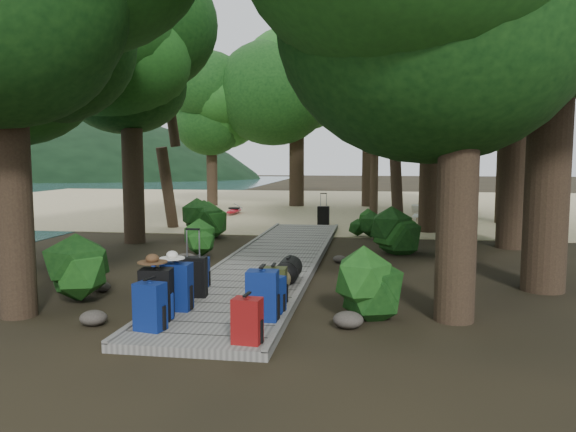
% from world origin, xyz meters
% --- Properties ---
extents(ground, '(120.00, 120.00, 0.00)m').
position_xyz_m(ground, '(0.00, 0.00, 0.00)').
color(ground, black).
rests_on(ground, ground).
extents(sand_beach, '(40.00, 22.00, 0.02)m').
position_xyz_m(sand_beach, '(0.00, 16.00, 0.01)').
color(sand_beach, tan).
rests_on(sand_beach, ground).
extents(distant_hill, '(32.00, 16.00, 12.00)m').
position_xyz_m(distant_hill, '(-40.00, 48.00, 0.00)').
color(distant_hill, black).
rests_on(distant_hill, ground).
extents(boardwalk, '(2.00, 12.00, 0.12)m').
position_xyz_m(boardwalk, '(0.00, 1.00, 0.06)').
color(boardwalk, gray).
rests_on(boardwalk, ground).
extents(backpack_left_a, '(0.41, 0.32, 0.68)m').
position_xyz_m(backpack_left_a, '(-0.63, -4.42, 0.46)').
color(backpack_left_a, navy).
rests_on(backpack_left_a, boardwalk).
extents(backpack_left_b, '(0.45, 0.35, 0.77)m').
position_xyz_m(backpack_left_b, '(-0.73, -3.94, 0.51)').
color(backpack_left_b, black).
rests_on(backpack_left_b, boardwalk).
extents(backpack_left_c, '(0.41, 0.29, 0.75)m').
position_xyz_m(backpack_left_c, '(-0.62, -3.45, 0.50)').
color(backpack_left_c, navy).
rests_on(backpack_left_c, boardwalk).
extents(backpack_left_d, '(0.39, 0.31, 0.54)m').
position_xyz_m(backpack_left_d, '(-0.78, -1.94, 0.39)').
color(backpack_left_d, navy).
rests_on(backpack_left_d, boardwalk).
extents(backpack_right_a, '(0.36, 0.27, 0.60)m').
position_xyz_m(backpack_right_a, '(0.70, -4.71, 0.42)').
color(backpack_right_a, maroon).
rests_on(backpack_right_a, boardwalk).
extents(backpack_right_b, '(0.42, 0.30, 0.75)m').
position_xyz_m(backpack_right_b, '(0.69, -3.76, 0.49)').
color(backpack_right_b, navy).
rests_on(backpack_right_b, boardwalk).
extents(backpack_right_c, '(0.40, 0.34, 0.58)m').
position_xyz_m(backpack_right_c, '(0.75, -3.39, 0.41)').
color(backpack_right_c, navy).
rests_on(backpack_right_c, boardwalk).
extents(backpack_right_d, '(0.39, 0.29, 0.59)m').
position_xyz_m(backpack_right_d, '(0.67, -2.81, 0.41)').
color(backpack_right_d, '#2F3916').
rests_on(backpack_right_d, boardwalk).
extents(duffel_right_khaki, '(0.36, 0.53, 0.35)m').
position_xyz_m(duffel_right_khaki, '(0.64, -2.27, 0.29)').
color(duffel_right_khaki, olive).
rests_on(duffel_right_khaki, boardwalk).
extents(duffel_right_black, '(0.42, 0.66, 0.41)m').
position_xyz_m(duffel_right_black, '(0.68, -1.37, 0.33)').
color(duffel_right_black, black).
rests_on(duffel_right_black, boardwalk).
extents(suitcase_on_boardwalk, '(0.43, 0.26, 0.63)m').
position_xyz_m(suitcase_on_boardwalk, '(-0.63, -2.68, 0.44)').
color(suitcase_on_boardwalk, black).
rests_on(suitcase_on_boardwalk, boardwalk).
extents(lone_suitcase_on_sand, '(0.40, 0.23, 0.62)m').
position_xyz_m(lone_suitcase_on_sand, '(0.44, 7.97, 0.33)').
color(lone_suitcase_on_sand, black).
rests_on(lone_suitcase_on_sand, sand_beach).
extents(hat_brown, '(0.40, 0.40, 0.12)m').
position_xyz_m(hat_brown, '(-0.80, -3.90, 0.95)').
color(hat_brown, '#51351E').
rests_on(hat_brown, backpack_left_b).
extents(hat_white, '(0.36, 0.36, 0.12)m').
position_xyz_m(hat_white, '(-0.67, -3.48, 0.93)').
color(hat_white, silver).
rests_on(hat_white, backpack_left_c).
extents(kayak, '(0.89, 3.49, 0.35)m').
position_xyz_m(kayak, '(-3.45, 10.94, 0.19)').
color(kayak, '#A90E1A').
rests_on(kayak, sand_beach).
extents(sun_lounger, '(0.75, 1.69, 0.53)m').
position_xyz_m(sun_lounger, '(3.82, 9.87, 0.28)').
color(sun_lounger, silver).
rests_on(sun_lounger, sand_beach).
extents(tree_right_a, '(4.83, 4.83, 8.05)m').
position_xyz_m(tree_right_a, '(3.29, -2.97, 4.03)').
color(tree_right_a, black).
rests_on(tree_right_a, ground).
extents(tree_right_c, '(5.43, 5.43, 9.40)m').
position_xyz_m(tree_right_c, '(4.09, 2.27, 4.70)').
color(tree_right_c, black).
rests_on(tree_right_c, ground).
extents(tree_right_d, '(6.45, 6.45, 11.83)m').
position_xyz_m(tree_right_d, '(5.65, 3.89, 5.92)').
color(tree_right_d, black).
rests_on(tree_right_d, ground).
extents(tree_right_e, '(5.12, 5.12, 9.22)m').
position_xyz_m(tree_right_e, '(3.82, 6.67, 4.61)').
color(tree_right_e, black).
rests_on(tree_right_e, ground).
extents(tree_right_f, '(5.31, 5.31, 9.49)m').
position_xyz_m(tree_right_f, '(6.65, 9.40, 4.74)').
color(tree_right_f, black).
rests_on(tree_right_f, ground).
extents(tree_left_a, '(4.36, 4.36, 7.26)m').
position_xyz_m(tree_left_a, '(-2.93, -3.72, 3.63)').
color(tree_left_a, black).
rests_on(tree_left_a, ground).
extents(tree_left_b, '(4.38, 4.38, 7.89)m').
position_xyz_m(tree_left_b, '(-5.17, -0.70, 3.95)').
color(tree_left_b, black).
rests_on(tree_left_b, ground).
extents(tree_left_c, '(4.64, 4.64, 8.06)m').
position_xyz_m(tree_left_c, '(-4.26, 3.25, 4.03)').
color(tree_left_c, black).
rests_on(tree_left_c, ground).
extents(tree_back_a, '(5.76, 5.76, 9.96)m').
position_xyz_m(tree_back_a, '(-1.49, 15.17, 4.98)').
color(tree_back_a, black).
rests_on(tree_back_a, ground).
extents(tree_back_b, '(5.95, 5.95, 10.63)m').
position_xyz_m(tree_back_b, '(1.92, 15.54, 5.31)').
color(tree_back_b, black).
rests_on(tree_back_b, ground).
extents(tree_back_c, '(5.02, 5.02, 9.03)m').
position_xyz_m(tree_back_c, '(5.10, 15.19, 4.52)').
color(tree_back_c, black).
rests_on(tree_back_c, ground).
extents(tree_back_d, '(4.35, 4.35, 7.25)m').
position_xyz_m(tree_back_d, '(-5.51, 14.84, 3.62)').
color(tree_back_d, black).
rests_on(tree_back_d, ground).
extents(palm_right_a, '(4.50, 4.50, 7.67)m').
position_xyz_m(palm_right_a, '(3.00, 5.77, 3.83)').
color(palm_right_a, '#113E11').
rests_on(palm_right_a, ground).
extents(palm_right_b, '(4.32, 4.32, 8.35)m').
position_xyz_m(palm_right_b, '(4.89, 10.45, 4.18)').
color(palm_right_b, '#113E11').
rests_on(palm_right_b, ground).
extents(palm_right_c, '(4.57, 4.57, 7.28)m').
position_xyz_m(palm_right_c, '(2.37, 12.04, 3.64)').
color(palm_right_c, '#113E11').
rests_on(palm_right_c, ground).
extents(palm_left_a, '(4.97, 4.97, 7.90)m').
position_xyz_m(palm_left_a, '(-4.66, 6.41, 3.95)').
color(palm_left_a, '#113E11').
rests_on(palm_left_a, ground).
extents(rock_left_a, '(0.38, 0.34, 0.21)m').
position_xyz_m(rock_left_a, '(-1.64, -3.97, 0.10)').
color(rock_left_a, '#4C473F').
rests_on(rock_left_a, ground).
extents(rock_left_b, '(0.31, 0.28, 0.17)m').
position_xyz_m(rock_left_b, '(-2.47, -2.13, 0.08)').
color(rock_left_b, '#4C473F').
rests_on(rock_left_b, ground).
extents(rock_left_c, '(0.52, 0.46, 0.28)m').
position_xyz_m(rock_left_c, '(-1.77, 0.23, 0.14)').
color(rock_left_c, '#4C473F').
rests_on(rock_left_c, ground).
extents(rock_left_d, '(0.30, 0.27, 0.16)m').
position_xyz_m(rock_left_d, '(-2.34, 2.95, 0.08)').
color(rock_left_d, '#4C473F').
rests_on(rock_left_d, ground).
extents(rock_right_a, '(0.42, 0.37, 0.23)m').
position_xyz_m(rock_right_a, '(1.83, -3.56, 0.11)').
color(rock_right_a, '#4C473F').
rests_on(rock_right_a, ground).
extents(rock_right_b, '(0.41, 0.37, 0.23)m').
position_xyz_m(rock_right_b, '(2.19, -1.38, 0.11)').
color(rock_right_b, '#4C473F').
rests_on(rock_right_b, ground).
extents(rock_right_c, '(0.30, 0.27, 0.16)m').
position_xyz_m(rock_right_c, '(1.42, 1.17, 0.08)').
color(rock_right_c, '#4C473F').
rests_on(rock_right_c, ground).
extents(rock_right_d, '(0.51, 0.46, 0.28)m').
position_xyz_m(rock_right_d, '(3.06, 4.16, 0.14)').
color(rock_right_d, '#4C473F').
rests_on(rock_right_d, ground).
extents(shrub_left_a, '(1.22, 1.22, 1.09)m').
position_xyz_m(shrub_left_a, '(-2.39, -2.86, 0.55)').
color(shrub_left_a, '#184715').
rests_on(shrub_left_a, ground).
extents(shrub_left_b, '(0.83, 0.83, 0.75)m').
position_xyz_m(shrub_left_b, '(-1.87, 1.25, 0.38)').
color(shrub_left_b, '#184715').
rests_on(shrub_left_b, ground).
extents(shrub_left_c, '(1.29, 1.29, 1.16)m').
position_xyz_m(shrub_left_c, '(-2.68, 4.38, 0.58)').
color(shrub_left_c, '#184715').
rests_on(shrub_left_c, ground).
extents(shrub_right_a, '(1.06, 1.06, 0.96)m').
position_xyz_m(shrub_right_a, '(2.06, -2.97, 0.48)').
color(shrub_right_a, '#184715').
rests_on(shrub_right_a, ground).
extents(shrub_right_b, '(1.13, 1.13, 1.02)m').
position_xyz_m(shrub_right_b, '(2.61, 2.47, 0.51)').
color(shrub_right_b, '#184715').
rests_on(shrub_right_b, ground).
extents(shrub_right_c, '(0.80, 0.80, 0.72)m').
position_xyz_m(shrub_right_c, '(1.88, 5.07, 0.36)').
color(shrub_right_c, '#184715').
rests_on(shrub_right_c, ground).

